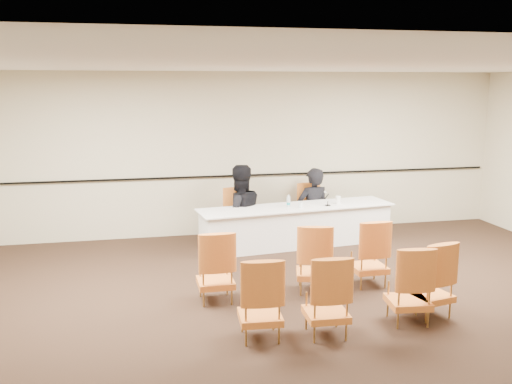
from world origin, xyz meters
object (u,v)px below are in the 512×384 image
aud_chair_front_right (369,252)px  aud_chair_back_left (260,297)px  panelist_second (239,217)px  aud_chair_front_mid (314,257)px  microphone (328,199)px  panel_table (296,226)px  aud_chair_front_left (215,266)px  aud_chair_back_mid (326,295)px  coffee_cup (338,200)px  water_bottle (288,201)px  panelist_second_chair (239,216)px  panelist_main (313,215)px  aud_chair_back_right (409,284)px  aud_chair_extra (429,278)px  panelist_main_chair (313,210)px  drinking_glass (301,205)px

aud_chair_front_right → aud_chair_back_left: same height
panelist_second → aud_chair_front_mid: size_ratio=1.97×
aud_chair_back_left → microphone: bearing=64.3°
panel_table → aud_chair_back_left: 3.79m
aud_chair_front_left → aud_chair_back_mid: size_ratio=1.00×
coffee_cup → aud_chair_back_mid: bearing=-112.2°
panelist_second → water_bottle: 0.96m
coffee_cup → aud_chair_back_mid: aud_chair_back_mid is taller
panelist_second_chair → microphone: 1.59m
panel_table → microphone: microphone is taller
panelist_main → panelist_second: (-1.43, -0.18, 0.07)m
panelist_main → aud_chair_back_mid: bearing=65.1°
microphone → aud_chair_front_mid: bearing=-114.3°
panelist_main → aud_chair_front_left: (-2.25, -2.89, 0.09)m
panelist_main → panelist_second: panelist_second is taller
panelist_second_chair → aud_chair_front_mid: 2.70m
aud_chair_back_right → aud_chair_extra: bearing=27.3°
panelist_second → aud_chair_front_mid: panelist_second is taller
panelist_main_chair → panelist_second: bearing=180.0°
panel_table → drinking_glass: size_ratio=34.47×
panelist_second_chair → aud_chair_front_mid: (0.53, -2.65, 0.00)m
panelist_main → panelist_main_chair: (0.00, 0.00, 0.09)m
panelist_main → aud_chair_front_right: panelist_main is taller
panelist_main → aud_chair_front_mid: 2.97m
panel_table → aud_chair_front_right: aud_chair_front_right is taller
panelist_second_chair → drinking_glass: size_ratio=9.50×
drinking_glass → aud_chair_front_mid: 2.16m
panelist_second_chair → aud_chair_front_left: bearing=-113.9°
aud_chair_back_mid → panelist_second_chair: bearing=96.3°
panel_table → aud_chair_back_left: aud_chair_back_left is taller
aud_chair_back_left → panelist_main: bearing=69.1°
aud_chair_front_right → panel_table: bearing=100.2°
panelist_second → panel_table: bearing=146.1°
aud_chair_front_mid → aud_chair_back_right: size_ratio=1.00×
panelist_main_chair → panelist_second: (-1.43, -0.18, -0.02)m
panelist_main_chair → aud_chair_back_right: same height
microphone → aud_chair_extra: size_ratio=0.27×
drinking_glass → coffee_cup: bearing=12.4°
panel_table → aud_chair_back_mid: bearing=-108.2°
coffee_cup → panel_table: bearing=-178.1°
aud_chair_front_right → aud_chair_back_right: bearing=-93.0°
panelist_second_chair → aud_chair_front_mid: size_ratio=1.00×
microphone → aud_chair_front_mid: size_ratio=0.27×
water_bottle → aud_chair_back_left: 3.73m
panelist_second → water_bottle: (0.78, -0.44, 0.34)m
aud_chair_back_right → aud_chair_extra: same height
coffee_cup → aud_chair_front_left: bearing=-137.4°
panelist_second_chair → aud_chair_back_mid: (0.23, -4.00, 0.00)m
microphone → water_bottle: (-0.69, 0.07, -0.02)m
panelist_main_chair → drinking_glass: 0.90m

